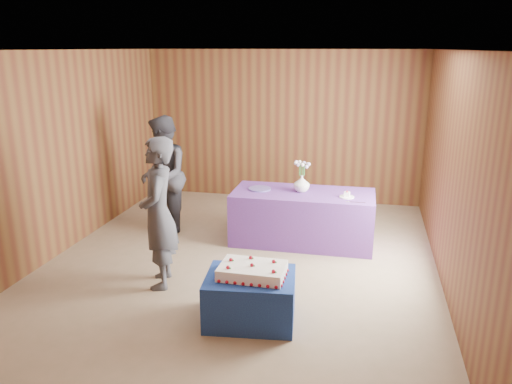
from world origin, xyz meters
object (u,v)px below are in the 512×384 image
(sheet_cake, at_px, (252,271))
(guest_left, at_px, (158,213))
(guest_right, at_px, (163,175))
(vase, at_px, (302,184))
(cake_table, at_px, (250,298))
(serving_table, at_px, (303,217))

(sheet_cake, distance_m, guest_left, 1.41)
(sheet_cake, distance_m, guest_right, 2.95)
(sheet_cake, height_order, vase, vase)
(sheet_cake, xyz_separation_m, vase, (0.18, 2.32, 0.31))
(guest_left, bearing_deg, cake_table, 47.00)
(serving_table, xyz_separation_m, sheet_cake, (-0.21, -2.28, 0.19))
(cake_table, distance_m, serving_table, 2.30)
(serving_table, bearing_deg, cake_table, -96.39)
(sheet_cake, height_order, guest_left, guest_left)
(vase, height_order, guest_right, guest_right)
(cake_table, xyz_separation_m, vase, (0.20, 2.32, 0.62))
(guest_left, distance_m, guest_right, 1.80)
(sheet_cake, distance_m, vase, 2.35)
(serving_table, distance_m, guest_right, 2.16)
(sheet_cake, bearing_deg, serving_table, 85.11)
(cake_table, xyz_separation_m, guest_right, (-1.87, 2.24, 0.64))
(cake_table, distance_m, guest_left, 1.49)
(guest_left, xyz_separation_m, guest_right, (-0.65, 1.67, -0.00))
(cake_table, relative_size, sheet_cake, 1.30)
(serving_table, height_order, vase, vase)
(sheet_cake, bearing_deg, guest_right, 130.46)
(cake_table, xyz_separation_m, serving_table, (0.23, 2.28, 0.12))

